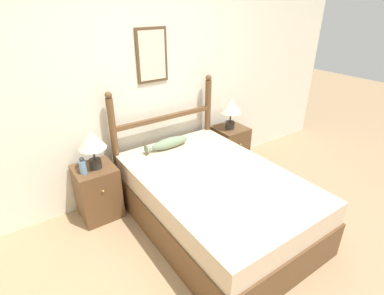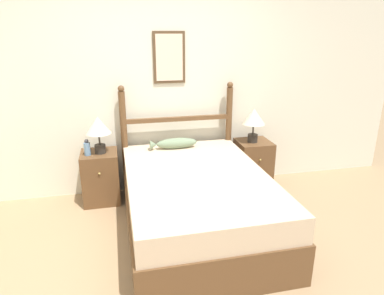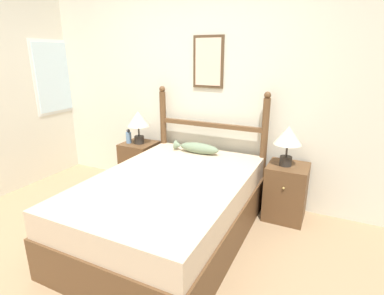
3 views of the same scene
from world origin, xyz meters
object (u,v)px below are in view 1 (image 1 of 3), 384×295
object	(u,v)px
bed	(215,201)
nightstand_right	(229,147)
table_lamp_left	(92,142)
table_lamp_right	(231,107)
bottle	(83,166)
nightstand_left	(98,192)
fish_pillow	(168,143)

from	to	relation	value
bed	nightstand_right	size ratio (longest dim) A/B	3.38
nightstand_right	table_lamp_left	distance (m)	1.96
table_lamp_left	table_lamp_right	distance (m)	1.84
bed	bottle	xyz separation A→B (m)	(-1.06, 0.79, 0.38)
table_lamp_right	bottle	bearing A→B (deg)	-178.85
nightstand_left	bottle	bearing A→B (deg)	-154.04
nightstand_left	nightstand_right	world-z (taller)	same
nightstand_left	table_lamp_right	bearing A→B (deg)	-0.51
table_lamp_right	fish_pillow	bearing A→B (deg)	-177.37
bed	table_lamp_right	xyz separation A→B (m)	(0.91, 0.83, 0.60)
bed	table_lamp_right	world-z (taller)	table_lamp_right
nightstand_right	table_lamp_right	bearing A→B (deg)	-152.03
bottle	fish_pillow	bearing A→B (deg)	-0.36
table_lamp_right	bottle	world-z (taller)	table_lamp_right
table_lamp_left	bottle	xyz separation A→B (m)	(-0.14, -0.04, -0.22)
bed	table_lamp_left	xyz separation A→B (m)	(-0.92, 0.83, 0.60)
nightstand_right	bed	bearing A→B (deg)	-138.09
fish_pillow	bottle	bearing A→B (deg)	179.64
nightstand_right	table_lamp_right	world-z (taller)	table_lamp_right
table_lamp_left	bottle	distance (m)	0.26
bed	bottle	world-z (taller)	bottle
nightstand_left	table_lamp_right	distance (m)	1.95
table_lamp_right	fish_pillow	xyz separation A→B (m)	(-1.00, -0.05, -0.23)
nightstand_right	bottle	world-z (taller)	bottle
fish_pillow	table_lamp_left	bearing A→B (deg)	176.89
bottle	fish_pillow	size ratio (longest dim) A/B	0.34
bed	nightstand_left	distance (m)	1.27
bed	table_lamp_right	bearing A→B (deg)	42.31
bed	bottle	size ratio (longest dim) A/B	11.00
nightstand_right	fish_pillow	world-z (taller)	fish_pillow
nightstand_right	fish_pillow	xyz separation A→B (m)	(-1.03, -0.06, 0.37)
bed	table_lamp_right	distance (m)	1.37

